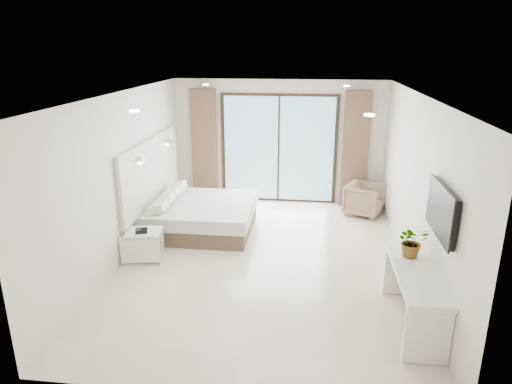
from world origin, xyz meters
The scene contains 8 objects.
ground centered at (0.00, 0.00, 0.00)m, with size 6.20×6.20×0.00m, color beige.
room_shell centered at (-0.20, 0.85, 1.58)m, with size 4.62×6.22×2.72m.
bed centered at (-1.34, 1.18, 0.29)m, with size 1.95×1.85×0.68m.
nightstand centered at (-1.95, -0.21, 0.26)m, with size 0.62×0.54×0.51m.
phone centered at (-1.96, -0.26, 0.54)m, with size 0.19×0.14×0.06m, color black.
console_desk centered at (2.04, -1.57, 0.57)m, with size 0.52×1.67×0.77m.
plant centered at (2.04, -1.19, 0.94)m, with size 0.38×0.43×0.33m, color #33662D.
armchair centered at (1.85, 2.40, 0.36)m, with size 0.70×0.66×0.72m, color #957761.
Camera 1 is at (0.69, -6.77, 3.39)m, focal length 32.00 mm.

